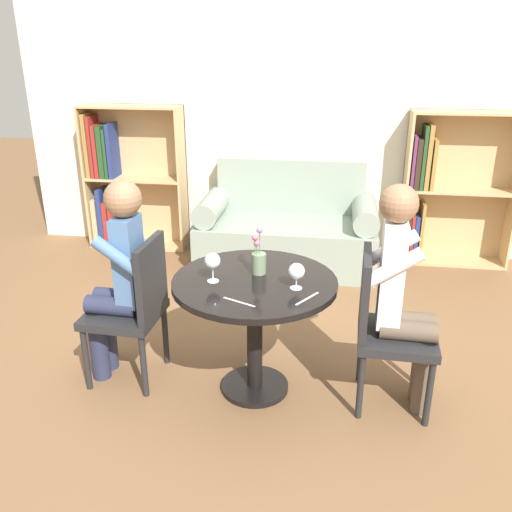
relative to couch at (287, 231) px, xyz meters
name	(u,v)px	position (x,y,z in m)	size (l,w,h in m)	color
ground_plane	(255,388)	(0.00, -1.99, -0.31)	(16.00, 16.00, 0.00)	brown
back_wall	(294,109)	(0.00, 0.43, 1.04)	(5.20, 0.05, 2.70)	silver
round_table	(255,303)	(0.00, -1.99, 0.25)	(0.91, 0.91, 0.71)	black
couch	(287,231)	(0.00, 0.00, 0.00)	(1.58, 0.80, 0.92)	gray
bookshelf_left	(123,178)	(-1.65, 0.27, 0.37)	(0.96, 0.28, 1.38)	tan
bookshelf_right	(443,191)	(1.38, 0.28, 0.36)	(0.96, 0.28, 1.38)	tan
chair_left	(135,305)	(-0.72, -1.96, 0.18)	(0.44, 0.44, 0.90)	#232326
chair_right	(384,324)	(0.72, -1.99, 0.18)	(0.44, 0.44, 0.90)	#232326
person_left	(118,276)	(-0.80, -1.96, 0.36)	(0.43, 0.35, 1.24)	#282D47
person_right	(404,296)	(0.80, -2.00, 0.36)	(0.43, 0.35, 1.28)	brown
wine_glass_left	(212,262)	(-0.22, -2.04, 0.52)	(0.09, 0.09, 0.17)	white
wine_glass_right	(297,272)	(0.23, -2.07, 0.50)	(0.09, 0.09, 0.14)	white
flower_vase	(259,259)	(0.01, -1.90, 0.49)	(0.08, 0.08, 0.27)	gray
knife_left_setting	(307,299)	(0.30, -2.18, 0.40)	(0.11, 0.17, 0.00)	silver
fork_left_setting	(239,302)	(-0.04, -2.27, 0.40)	(0.18, 0.09, 0.00)	silver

